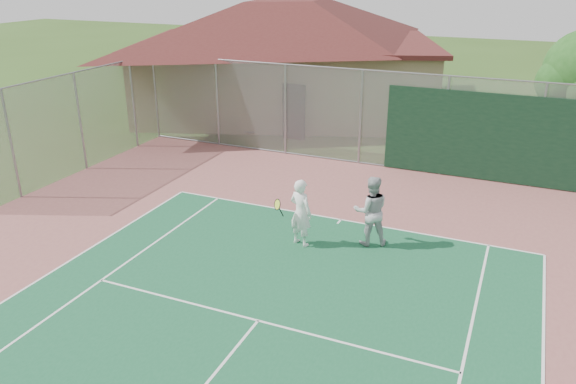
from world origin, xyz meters
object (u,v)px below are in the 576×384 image
object	(u,v)px
clubhouse	(287,46)
player_white_front	(300,213)
player_grey_back	(371,211)
bleachers	(238,116)

from	to	relation	value
clubhouse	player_white_front	xyz separation A→B (m)	(6.22, -13.54, -2.34)
player_white_front	player_grey_back	xyz separation A→B (m)	(1.67, 0.77, 0.03)
player_white_front	player_grey_back	distance (m)	1.84
clubhouse	player_white_front	world-z (taller)	clubhouse
player_white_front	player_grey_back	world-z (taller)	player_grey_back
player_grey_back	clubhouse	bearing A→B (deg)	-83.42
player_white_front	player_grey_back	bearing A→B (deg)	-137.59
clubhouse	bleachers	bearing A→B (deg)	-122.52
bleachers	player_grey_back	world-z (taller)	player_grey_back
clubhouse	player_grey_back	distance (m)	15.19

